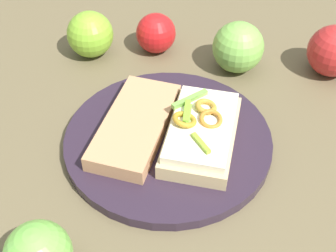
{
  "coord_description": "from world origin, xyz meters",
  "views": [
    {
      "loc": [
        0.03,
        0.46,
        0.48
      ],
      "look_at": [
        0.0,
        0.0,
        0.04
      ],
      "focal_mm": 50.59,
      "sensor_mm": 36.0,
      "label": 1
    }
  ],
  "objects_px": {
    "bread_slice_side": "(136,125)",
    "apple_4": "(238,47)",
    "apple_3": "(156,33)",
    "sandwich": "(201,132)",
    "apple_1": "(333,51)",
    "plate": "(168,140)",
    "apple_2": "(90,34)"
  },
  "relations": [
    {
      "from": "bread_slice_side",
      "to": "apple_4",
      "type": "height_order",
      "value": "apple_4"
    },
    {
      "from": "bread_slice_side",
      "to": "apple_3",
      "type": "relative_size",
      "value": 2.6
    },
    {
      "from": "apple_4",
      "to": "apple_1",
      "type": "bearing_deg",
      "value": 172.34
    },
    {
      "from": "sandwich",
      "to": "apple_1",
      "type": "relative_size",
      "value": 2.1
    },
    {
      "from": "apple_2",
      "to": "sandwich",
      "type": "bearing_deg",
      "value": 123.8
    },
    {
      "from": "apple_1",
      "to": "apple_3",
      "type": "xyz_separation_m",
      "value": [
        0.28,
        -0.08,
        -0.01
      ]
    },
    {
      "from": "apple_2",
      "to": "bread_slice_side",
      "type": "bearing_deg",
      "value": 108.62
    },
    {
      "from": "sandwich",
      "to": "apple_3",
      "type": "xyz_separation_m",
      "value": [
        0.05,
        -0.24,
        0.0
      ]
    },
    {
      "from": "apple_2",
      "to": "apple_3",
      "type": "relative_size",
      "value": 1.15
    },
    {
      "from": "apple_2",
      "to": "apple_4",
      "type": "bearing_deg",
      "value": 166.47
    },
    {
      "from": "apple_4",
      "to": "plate",
      "type": "bearing_deg",
      "value": 53.46
    },
    {
      "from": "bread_slice_side",
      "to": "apple_3",
      "type": "distance_m",
      "value": 0.22
    },
    {
      "from": "sandwich",
      "to": "apple_2",
      "type": "relative_size",
      "value": 2.23
    },
    {
      "from": "apple_1",
      "to": "bread_slice_side",
      "type": "bearing_deg",
      "value": 22.9
    },
    {
      "from": "sandwich",
      "to": "apple_4",
      "type": "xyz_separation_m",
      "value": [
        -0.08,
        -0.18,
        0.01
      ]
    },
    {
      "from": "apple_3",
      "to": "apple_4",
      "type": "xyz_separation_m",
      "value": [
        -0.13,
        0.06,
        0.01
      ]
    },
    {
      "from": "bread_slice_side",
      "to": "apple_2",
      "type": "relative_size",
      "value": 2.27
    },
    {
      "from": "plate",
      "to": "apple_1",
      "type": "bearing_deg",
      "value": -151.72
    },
    {
      "from": "apple_1",
      "to": "apple_2",
      "type": "relative_size",
      "value": 1.06
    },
    {
      "from": "apple_2",
      "to": "apple_3",
      "type": "height_order",
      "value": "apple_2"
    },
    {
      "from": "plate",
      "to": "apple_3",
      "type": "height_order",
      "value": "apple_3"
    },
    {
      "from": "apple_1",
      "to": "apple_3",
      "type": "distance_m",
      "value": 0.29
    },
    {
      "from": "plate",
      "to": "sandwich",
      "type": "xyz_separation_m",
      "value": [
        -0.04,
        0.01,
        0.03
      ]
    },
    {
      "from": "plate",
      "to": "apple_3",
      "type": "bearing_deg",
      "value": -88.73
    },
    {
      "from": "apple_2",
      "to": "apple_4",
      "type": "xyz_separation_m",
      "value": [
        -0.24,
        0.06,
        0.0
      ]
    },
    {
      "from": "plate",
      "to": "apple_2",
      "type": "relative_size",
      "value": 3.68
    },
    {
      "from": "bread_slice_side",
      "to": "apple_3",
      "type": "height_order",
      "value": "apple_3"
    },
    {
      "from": "bread_slice_side",
      "to": "apple_3",
      "type": "xyz_separation_m",
      "value": [
        -0.04,
        -0.22,
        0.01
      ]
    },
    {
      "from": "apple_1",
      "to": "apple_3",
      "type": "height_order",
      "value": "apple_1"
    },
    {
      "from": "plate",
      "to": "apple_2",
      "type": "height_order",
      "value": "apple_2"
    },
    {
      "from": "plate",
      "to": "apple_1",
      "type": "distance_m",
      "value": 0.32
    },
    {
      "from": "plate",
      "to": "sandwich",
      "type": "distance_m",
      "value": 0.05
    }
  ]
}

